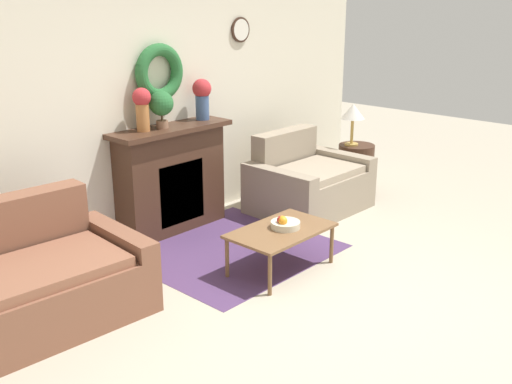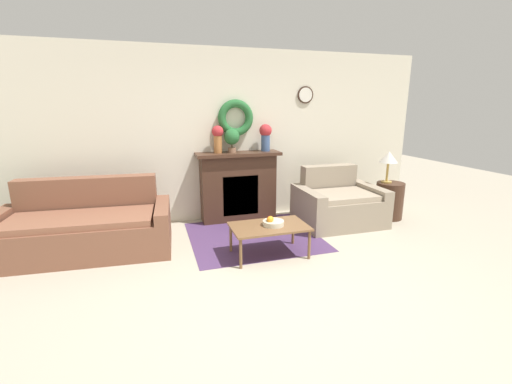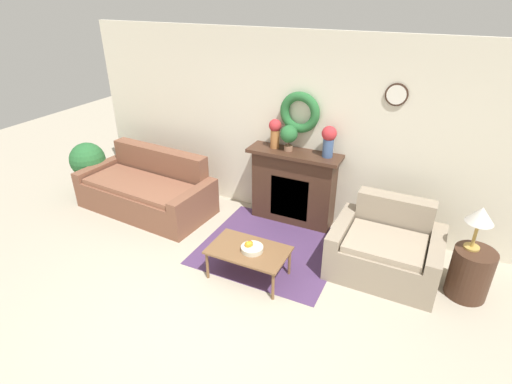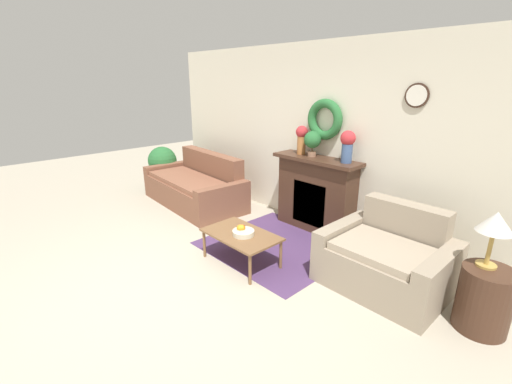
{
  "view_description": "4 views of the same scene",
  "coord_description": "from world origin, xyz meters",
  "px_view_note": "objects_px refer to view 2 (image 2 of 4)",
  "views": [
    {
      "loc": [
        -3.68,
        -2.18,
        2.37
      ],
      "look_at": [
        0.1,
        1.29,
        0.68
      ],
      "focal_mm": 42.0,
      "sensor_mm": 36.0,
      "label": 1
    },
    {
      "loc": [
        -1.23,
        -2.76,
        1.84
      ],
      "look_at": [
        0.06,
        1.39,
        0.73
      ],
      "focal_mm": 24.0,
      "sensor_mm": 36.0,
      "label": 2
    },
    {
      "loc": [
        1.89,
        -2.47,
        3.18
      ],
      "look_at": [
        -0.06,
        1.55,
        0.87
      ],
      "focal_mm": 28.0,
      "sensor_mm": 36.0,
      "label": 3
    },
    {
      "loc": [
        2.99,
        -1.47,
        2.17
      ],
      "look_at": [
        -0.11,
        1.46,
        0.77
      ],
      "focal_mm": 24.0,
      "sensor_mm": 36.0,
      "label": 4
    }
  ],
  "objects_px": {
    "fireplace": "(238,186)",
    "coffee_table": "(269,228)",
    "potted_plant_on_mantel": "(232,138)",
    "couch_left": "(85,228)",
    "fruit_bowl": "(273,222)",
    "vase_on_mantel_right": "(266,135)",
    "side_table_by_loveseat": "(389,200)",
    "table_lamp": "(389,158)",
    "vase_on_mantel_left": "(218,137)",
    "loveseat_right": "(338,204)"
  },
  "relations": [
    {
      "from": "coffee_table",
      "to": "potted_plant_on_mantel",
      "type": "xyz_separation_m",
      "value": [
        -0.11,
        1.47,
        0.99
      ]
    },
    {
      "from": "table_lamp",
      "to": "potted_plant_on_mantel",
      "type": "distance_m",
      "value": 2.55
    },
    {
      "from": "loveseat_right",
      "to": "vase_on_mantel_right",
      "type": "bearing_deg",
      "value": 147.73
    },
    {
      "from": "coffee_table",
      "to": "potted_plant_on_mantel",
      "type": "bearing_deg",
      "value": 94.13
    },
    {
      "from": "coffee_table",
      "to": "vase_on_mantel_right",
      "type": "distance_m",
      "value": 1.85
    },
    {
      "from": "fruit_bowl",
      "to": "vase_on_mantel_right",
      "type": "height_order",
      "value": "vase_on_mantel_right"
    },
    {
      "from": "fireplace",
      "to": "loveseat_right",
      "type": "height_order",
      "value": "fireplace"
    },
    {
      "from": "fireplace",
      "to": "coffee_table",
      "type": "xyz_separation_m",
      "value": [
        0.01,
        -1.48,
        -0.21
      ]
    },
    {
      "from": "fireplace",
      "to": "vase_on_mantel_right",
      "type": "distance_m",
      "value": 0.93
    },
    {
      "from": "coffee_table",
      "to": "side_table_by_loveseat",
      "type": "height_order",
      "value": "side_table_by_loveseat"
    },
    {
      "from": "fireplace",
      "to": "potted_plant_on_mantel",
      "type": "xyz_separation_m",
      "value": [
        -0.09,
        -0.01,
        0.78
      ]
    },
    {
      "from": "coffee_table",
      "to": "vase_on_mantel_left",
      "type": "distance_m",
      "value": 1.83
    },
    {
      "from": "side_table_by_loveseat",
      "to": "vase_on_mantel_left",
      "type": "relative_size",
      "value": 1.43
    },
    {
      "from": "side_table_by_loveseat",
      "to": "vase_on_mantel_left",
      "type": "xyz_separation_m",
      "value": [
        -2.72,
        0.69,
        1.06
      ]
    },
    {
      "from": "side_table_by_loveseat",
      "to": "table_lamp",
      "type": "xyz_separation_m",
      "value": [
        -0.06,
        0.04,
        0.7
      ]
    },
    {
      "from": "fireplace",
      "to": "vase_on_mantel_right",
      "type": "bearing_deg",
      "value": 0.67
    },
    {
      "from": "fireplace",
      "to": "coffee_table",
      "type": "relative_size",
      "value": 1.42
    },
    {
      "from": "vase_on_mantel_left",
      "to": "potted_plant_on_mantel",
      "type": "distance_m",
      "value": 0.22
    },
    {
      "from": "couch_left",
      "to": "coffee_table",
      "type": "relative_size",
      "value": 2.29
    },
    {
      "from": "loveseat_right",
      "to": "potted_plant_on_mantel",
      "type": "bearing_deg",
      "value": 158.71
    },
    {
      "from": "coffee_table",
      "to": "potted_plant_on_mantel",
      "type": "distance_m",
      "value": 1.77
    },
    {
      "from": "side_table_by_loveseat",
      "to": "potted_plant_on_mantel",
      "type": "bearing_deg",
      "value": 164.98
    },
    {
      "from": "coffee_table",
      "to": "fruit_bowl",
      "type": "relative_size",
      "value": 3.58
    },
    {
      "from": "loveseat_right",
      "to": "potted_plant_on_mantel",
      "type": "relative_size",
      "value": 3.47
    },
    {
      "from": "table_lamp",
      "to": "potted_plant_on_mantel",
      "type": "relative_size",
      "value": 1.4
    },
    {
      "from": "vase_on_mantel_left",
      "to": "fireplace",
      "type": "bearing_deg",
      "value": -0.99
    },
    {
      "from": "vase_on_mantel_right",
      "to": "potted_plant_on_mantel",
      "type": "xyz_separation_m",
      "value": [
        -0.56,
        -0.02,
        -0.02
      ]
    },
    {
      "from": "fireplace",
      "to": "side_table_by_loveseat",
      "type": "xyz_separation_m",
      "value": [
        2.41,
        -0.69,
        -0.26
      ]
    },
    {
      "from": "couch_left",
      "to": "potted_plant_on_mantel",
      "type": "xyz_separation_m",
      "value": [
        2.09,
        0.65,
        1.03
      ]
    },
    {
      "from": "table_lamp",
      "to": "vase_on_mantel_left",
      "type": "xyz_separation_m",
      "value": [
        -2.67,
        0.65,
        0.36
      ]
    },
    {
      "from": "loveseat_right",
      "to": "potted_plant_on_mantel",
      "type": "height_order",
      "value": "potted_plant_on_mantel"
    },
    {
      "from": "loveseat_right",
      "to": "fruit_bowl",
      "type": "bearing_deg",
      "value": -148.45
    },
    {
      "from": "fireplace",
      "to": "potted_plant_on_mantel",
      "type": "height_order",
      "value": "potted_plant_on_mantel"
    },
    {
      "from": "fireplace",
      "to": "couch_left",
      "type": "bearing_deg",
      "value": -163.09
    },
    {
      "from": "fruit_bowl",
      "to": "potted_plant_on_mantel",
      "type": "height_order",
      "value": "potted_plant_on_mantel"
    },
    {
      "from": "side_table_by_loveseat",
      "to": "vase_on_mantel_left",
      "type": "height_order",
      "value": "vase_on_mantel_left"
    },
    {
      "from": "side_table_by_loveseat",
      "to": "table_lamp",
      "type": "distance_m",
      "value": 0.71
    },
    {
      "from": "coffee_table",
      "to": "fruit_bowl",
      "type": "xyz_separation_m",
      "value": [
        0.04,
        -0.01,
        0.08
      ]
    },
    {
      "from": "coffee_table",
      "to": "fruit_bowl",
      "type": "distance_m",
      "value": 0.09
    },
    {
      "from": "loveseat_right",
      "to": "side_table_by_loveseat",
      "type": "distance_m",
      "value": 0.94
    },
    {
      "from": "fruit_bowl",
      "to": "vase_on_mantel_left",
      "type": "bearing_deg",
      "value": 103.79
    },
    {
      "from": "coffee_table",
      "to": "vase_on_mantel_left",
      "type": "bearing_deg",
      "value": 102.34
    },
    {
      "from": "vase_on_mantel_right",
      "to": "loveseat_right",
      "type": "bearing_deg",
      "value": -32.96
    },
    {
      "from": "fruit_bowl",
      "to": "table_lamp",
      "type": "bearing_deg",
      "value": 20.29
    },
    {
      "from": "vase_on_mantel_left",
      "to": "table_lamp",
      "type": "bearing_deg",
      "value": -13.64
    },
    {
      "from": "fireplace",
      "to": "fruit_bowl",
      "type": "bearing_deg",
      "value": -87.97
    },
    {
      "from": "couch_left",
      "to": "table_lamp",
      "type": "distance_m",
      "value": 4.59
    },
    {
      "from": "couch_left",
      "to": "fruit_bowl",
      "type": "distance_m",
      "value": 2.39
    },
    {
      "from": "fruit_bowl",
      "to": "side_table_by_loveseat",
      "type": "height_order",
      "value": "side_table_by_loveseat"
    },
    {
      "from": "loveseat_right",
      "to": "fruit_bowl",
      "type": "relative_size",
      "value": 4.85
    }
  ]
}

